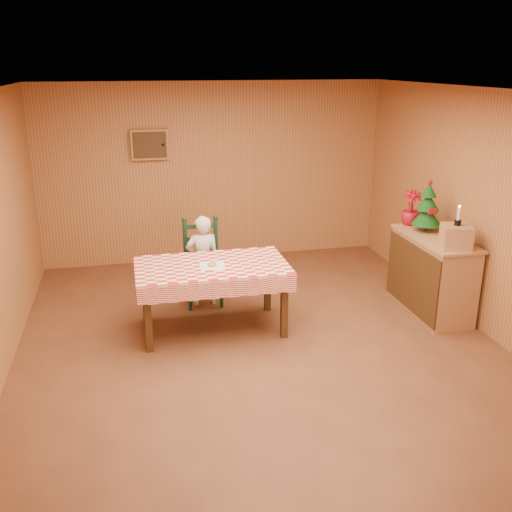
{
  "coord_description": "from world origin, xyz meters",
  "views": [
    {
      "loc": [
        -1.24,
        -5.23,
        2.86
      ],
      "look_at": [
        0.0,
        0.2,
        0.95
      ],
      "focal_mm": 40.0,
      "sensor_mm": 36.0,
      "label": 1
    }
  ],
  "objects": [
    {
      "name": "ground",
      "position": [
        0.0,
        0.0,
        0.0
      ],
      "size": [
        6.0,
        6.0,
        0.0
      ],
      "primitive_type": "plane",
      "color": "brown",
      "rests_on": "ground"
    },
    {
      "name": "cabin_walls",
      "position": [
        -0.0,
        0.53,
        1.83
      ],
      "size": [
        5.1,
        6.05,
        2.65
      ],
      "color": "#B17340",
      "rests_on": "ground"
    },
    {
      "name": "dining_table",
      "position": [
        -0.42,
        0.54,
        0.69
      ],
      "size": [
        1.66,
        0.96,
        0.77
      ],
      "color": "#462A12",
      "rests_on": "ground"
    },
    {
      "name": "ladder_chair",
      "position": [
        -0.42,
        1.33,
        0.5
      ],
      "size": [
        0.44,
        0.4,
        1.08
      ],
      "color": "black",
      "rests_on": "ground"
    },
    {
      "name": "seated_child",
      "position": [
        -0.42,
        1.27,
        0.56
      ],
      "size": [
        0.41,
        0.27,
        1.12
      ],
      "primitive_type": "imported",
      "rotation": [
        0.0,
        0.0,
        3.14
      ],
      "color": "silver",
      "rests_on": "ground"
    },
    {
      "name": "napkin",
      "position": [
        -0.42,
        0.49,
        0.77
      ],
      "size": [
        0.27,
        0.27,
        0.0
      ],
      "primitive_type": "cube",
      "rotation": [
        0.0,
        0.0,
        -0.04
      ],
      "color": "white",
      "rests_on": "dining_table"
    },
    {
      "name": "donut",
      "position": [
        -0.42,
        0.49,
        0.79
      ],
      "size": [
        0.12,
        0.12,
        0.03
      ],
      "primitive_type": "torus",
      "rotation": [
        0.0,
        0.0,
        -0.21
      ],
      "color": "#D99C4E",
      "rests_on": "napkin"
    },
    {
      "name": "shelf_unit",
      "position": [
        2.19,
        0.46,
        0.47
      ],
      "size": [
        0.54,
        1.24,
        0.93
      ],
      "color": "#B48051",
      "rests_on": "ground"
    },
    {
      "name": "crate",
      "position": [
        2.2,
        0.06,
        1.06
      ],
      "size": [
        0.38,
        0.38,
        0.25
      ],
      "primitive_type": "cube",
      "rotation": [
        0.0,
        0.0,
        -0.31
      ],
      "color": "#B48051",
      "rests_on": "shelf_unit"
    },
    {
      "name": "christmas_tree",
      "position": [
        2.2,
        0.71,
        1.21
      ],
      "size": [
        0.34,
        0.34,
        0.62
      ],
      "color": "#462A12",
      "rests_on": "shelf_unit"
    },
    {
      "name": "flower_arrangement",
      "position": [
        2.15,
        1.01,
        1.14
      ],
      "size": [
        0.31,
        0.31,
        0.42
      ],
      "primitive_type": "imported",
      "rotation": [
        0.0,
        0.0,
        -0.36
      ],
      "color": "maroon",
      "rests_on": "shelf_unit"
    },
    {
      "name": "candle_set",
      "position": [
        2.2,
        0.06,
        1.24
      ],
      "size": [
        0.07,
        0.07,
        0.22
      ],
      "color": "black",
      "rests_on": "crate"
    },
    {
      "name": "storage_bin",
      "position": [
        2.26,
        0.34,
        0.23
      ],
      "size": [
        0.59,
        0.59,
        0.46
      ],
      "primitive_type": "cylinder",
      "rotation": [
        0.0,
        0.0,
        -0.37
      ],
      "color": "black",
      "rests_on": "ground"
    }
  ]
}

